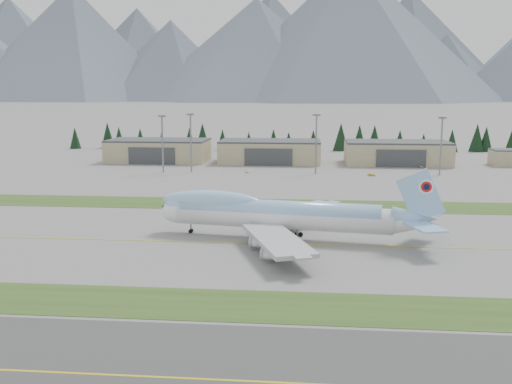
# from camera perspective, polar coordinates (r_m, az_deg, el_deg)

# --- Properties ---
(ground) EXTENTS (7000.00, 7000.00, 0.00)m
(ground) POSITION_cam_1_polar(r_m,az_deg,el_deg) (128.27, 3.65, -5.23)
(ground) COLOR slate
(ground) RESTS_ON ground
(grass_strip_near) EXTENTS (400.00, 14.00, 0.08)m
(grass_strip_near) POSITION_cam_1_polar(r_m,az_deg,el_deg) (92.15, 2.95, -11.41)
(grass_strip_near) COLOR #2D4D1B
(grass_strip_near) RESTS_ON ground
(grass_strip_far) EXTENTS (400.00, 18.00, 0.08)m
(grass_strip_far) POSITION_cam_1_polar(r_m,az_deg,el_deg) (172.10, 4.08, -1.32)
(grass_strip_far) COLOR #2D4D1B
(grass_strip_far) RESTS_ON ground
(asphalt_taxiway) EXTENTS (400.00, 32.00, 0.04)m
(asphalt_taxiway) POSITION_cam_1_polar(r_m,az_deg,el_deg) (70.36, 2.11, -18.53)
(asphalt_taxiway) COLOR #3C3C3C
(asphalt_taxiway) RESTS_ON ground
(taxiway_line_main) EXTENTS (400.00, 0.40, 0.02)m
(taxiway_line_main) POSITION_cam_1_polar(r_m,az_deg,el_deg) (128.27, 3.65, -5.23)
(taxiway_line_main) COLOR gold
(taxiway_line_main) RESTS_ON ground
(taxiway_line_near) EXTENTS (400.00, 0.40, 0.02)m
(taxiway_line_near) POSITION_cam_1_polar(r_m,az_deg,el_deg) (70.36, 2.11, -18.53)
(taxiway_line_near) COLOR gold
(taxiway_line_near) RESTS_ON ground
(boeing_747_freighter) EXTENTS (66.74, 56.80, 17.51)m
(boeing_747_freighter) POSITION_cam_1_polar(r_m,az_deg,el_deg) (131.91, 2.36, -2.21)
(boeing_747_freighter) COLOR white
(boeing_747_freighter) RESTS_ON ground
(hangar_left) EXTENTS (48.00, 26.60, 10.80)m
(hangar_left) POSITION_cam_1_polar(r_m,az_deg,el_deg) (284.68, -9.70, 4.13)
(hangar_left) COLOR tan
(hangar_left) RESTS_ON ground
(hangar_center) EXTENTS (48.00, 26.60, 10.80)m
(hangar_center) POSITION_cam_1_polar(r_m,az_deg,el_deg) (275.71, 1.44, 4.08)
(hangar_center) COLOR tan
(hangar_center) RESTS_ON ground
(hangar_right) EXTENTS (48.00, 26.60, 10.80)m
(hangar_right) POSITION_cam_1_polar(r_m,az_deg,el_deg) (278.27, 13.89, 3.85)
(hangar_right) COLOR tan
(hangar_right) RESTS_ON ground
(control_shed) EXTENTS (14.00, 12.00, 7.60)m
(control_shed) POSITION_cam_1_polar(r_m,az_deg,el_deg) (288.39, 23.82, 3.18)
(control_shed) COLOR tan
(control_shed) RESTS_ON ground
(floodlight_masts) EXTENTS (118.24, 5.72, 24.76)m
(floodlight_masts) POSITION_cam_1_polar(r_m,az_deg,el_deg) (237.72, 1.97, 5.91)
(floodlight_masts) COLOR gray
(floodlight_masts) RESTS_ON ground
(service_vehicle_a) EXTENTS (2.02, 3.25, 1.03)m
(service_vehicle_a) POSITION_cam_1_polar(r_m,az_deg,el_deg) (241.48, -0.90, 1.96)
(service_vehicle_a) COLOR white
(service_vehicle_a) RESTS_ON ground
(service_vehicle_b) EXTENTS (3.42, 1.83, 1.07)m
(service_vehicle_b) POSITION_cam_1_polar(r_m,az_deg,el_deg) (236.14, 11.47, 1.58)
(service_vehicle_b) COLOR gold
(service_vehicle_b) RESTS_ON ground
(service_vehicle_c) EXTENTS (2.68, 4.19, 1.13)m
(service_vehicle_c) POSITION_cam_1_polar(r_m,az_deg,el_deg) (267.39, 16.07, 2.35)
(service_vehicle_c) COLOR silver
(service_vehicle_c) RESTS_ON ground
(conifer_belt) EXTENTS (278.76, 13.71, 16.07)m
(conifer_belt) POSITION_cam_1_polar(r_m,az_deg,el_deg) (336.04, 5.50, 5.37)
(conifer_belt) COLOR black
(conifer_belt) RESTS_ON ground
(mountain_ridge_front) EXTENTS (4200.04, 1228.44, 520.50)m
(mountain_ridge_front) POSITION_cam_1_polar(r_m,az_deg,el_deg) (2304.67, 7.04, 14.65)
(mountain_ridge_front) COLOR #44505B
(mountain_ridge_front) RESTS_ON ground
(mountain_ridge_rear) EXTENTS (4504.57, 1074.87, 537.43)m
(mountain_ridge_rear) POSITION_cam_1_polar(r_m,az_deg,el_deg) (3033.52, 6.81, 14.27)
(mountain_ridge_rear) COLOR #44505B
(mountain_ridge_rear) RESTS_ON ground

